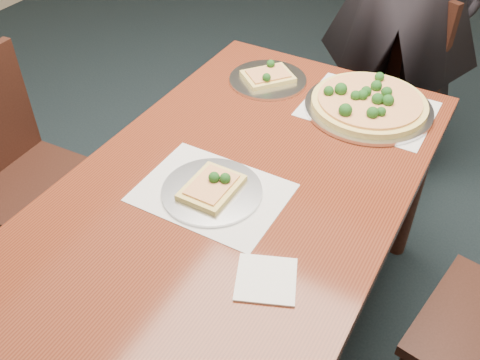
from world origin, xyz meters
The scene contains 10 objects.
ground centered at (0.00, 0.00, 0.00)m, with size 8.00×8.00×0.00m, color black.
dining_table centered at (0.09, -0.21, 0.66)m, with size 0.90×1.50×0.75m.
chair_far centered at (0.18, 0.94, 0.52)m, with size 0.55×0.55×0.91m.
chair_left centered at (-0.78, -0.32, 0.52)m, with size 0.44×0.44×0.91m.
placemat_main centered at (0.28, 0.32, 0.75)m, with size 0.42×0.32×0.00m, color white.
placemat_near centered at (0.05, -0.30, 0.75)m, with size 0.40×0.30×0.00m, color white.
pizza_pan centered at (0.28, 0.32, 0.77)m, with size 0.43×0.43×0.08m.
slice_plate_near centered at (0.05, -0.30, 0.76)m, with size 0.28×0.28×0.06m.
slice_plate_far centered at (-0.10, 0.32, 0.76)m, with size 0.28×0.28×0.06m.
napkin centered at (0.32, -0.49, 0.75)m, with size 0.14×0.14×0.01m, color white.
Camera 1 is at (0.65, -1.21, 1.75)m, focal length 40.00 mm.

